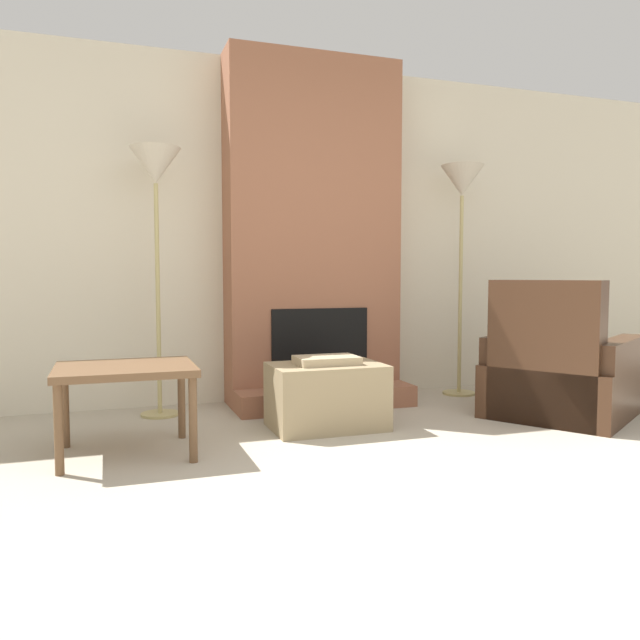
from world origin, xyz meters
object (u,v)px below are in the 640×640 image
floor_lamp_right (462,195)px  floor_lamp_left (156,182)px  ottoman (327,395)px  side_table (126,377)px  armchair (560,377)px

floor_lamp_right → floor_lamp_left: bearing=180.0°
ottoman → floor_lamp_right: floor_lamp_right is taller
side_table → floor_lamp_right: bearing=19.2°
armchair → side_table: 2.87m
ottoman → floor_lamp_left: floor_lamp_left is taller
ottoman → side_table: side_table is taller
armchair → floor_lamp_left: size_ratio=0.73×
ottoman → floor_lamp_right: (1.40, 0.71, 1.40)m
ottoman → floor_lamp_right: size_ratio=0.38×
ottoman → floor_lamp_left: (-0.98, 0.71, 1.39)m
ottoman → floor_lamp_left: size_ratio=0.39×
ottoman → floor_lamp_right: bearing=26.9°
side_table → floor_lamp_left: bearing=74.9°
armchair → floor_lamp_right: floor_lamp_right is taller
floor_lamp_right → side_table: bearing=-160.8°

